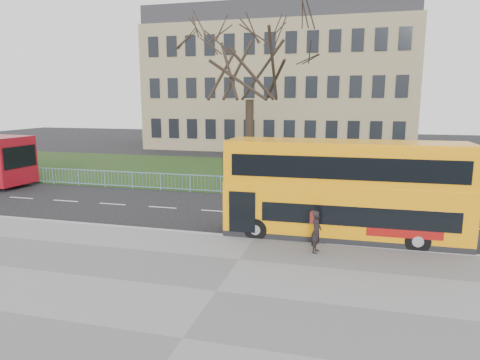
% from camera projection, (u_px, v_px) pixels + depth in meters
% --- Properties ---
extents(ground, '(120.00, 120.00, 0.00)m').
position_uv_depth(ground, '(263.00, 229.00, 19.03)').
color(ground, black).
rests_on(ground, ground).
extents(pavement, '(80.00, 10.50, 0.12)m').
position_uv_depth(pavement, '(217.00, 293.00, 12.60)').
color(pavement, slate).
rests_on(pavement, ground).
extents(kerb, '(80.00, 0.20, 0.14)m').
position_uv_depth(kerb, '(255.00, 238.00, 17.54)').
color(kerb, '#98999B').
rests_on(kerb, ground).
extents(grass_verge, '(80.00, 15.40, 0.08)m').
position_uv_depth(grass_verge, '(300.00, 175.00, 32.62)').
color(grass_verge, '#183212').
rests_on(grass_verge, ground).
extents(guard_railing, '(40.00, 0.12, 1.10)m').
position_uv_depth(guard_railing, '(285.00, 188.00, 25.20)').
color(guard_railing, '#70A0C8').
rests_on(guard_railing, ground).
extents(bare_tree, '(9.36, 9.36, 13.37)m').
position_uv_depth(bare_tree, '(250.00, 83.00, 28.04)').
color(bare_tree, black).
rests_on(bare_tree, grass_verge).
extents(civic_building, '(30.00, 15.00, 14.00)m').
position_uv_depth(civic_building, '(281.00, 89.00, 52.27)').
color(civic_building, '#897957').
rests_on(civic_building, ground).
extents(yellow_bus, '(9.58, 2.42, 4.00)m').
position_uv_depth(yellow_bus, '(344.00, 188.00, 17.29)').
color(yellow_bus, orange).
rests_on(yellow_bus, ground).
extents(pedestrian, '(0.45, 0.62, 1.57)m').
position_uv_depth(pedestrian, '(316.00, 232.00, 15.66)').
color(pedestrian, black).
rests_on(pedestrian, pavement).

